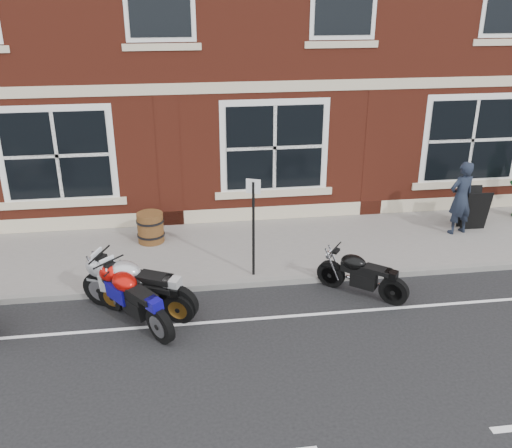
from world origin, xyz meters
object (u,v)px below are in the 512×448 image
object	(u,v)px
a_board_sign	(473,208)
barrel_planter	(150,227)
parking_sign	(253,221)
pedestrian_left	(461,198)
moto_sport_red	(135,295)
moto_naked_black	(361,272)
moto_sport_black	(144,291)
moto_sport_silver	(137,283)

from	to	relation	value
a_board_sign	barrel_planter	xyz separation A→B (m)	(-7.60, 0.27, -0.15)
a_board_sign	parking_sign	world-z (taller)	parking_sign
pedestrian_left	parking_sign	bearing A→B (deg)	1.73
moto_sport_red	moto_naked_black	world-z (taller)	moto_sport_red
moto_sport_black	barrel_planter	world-z (taller)	moto_sport_black
moto_sport_red	moto_naked_black	xyz separation A→B (m)	(4.22, 0.43, -0.07)
moto_sport_red	moto_sport_black	size ratio (longest dim) A/B	1.03
pedestrian_left	parking_sign	distance (m)	5.24
moto_sport_red	pedestrian_left	size ratio (longest dim) A/B	1.03
moto_sport_black	a_board_sign	world-z (taller)	a_board_sign
moto_naked_black	moto_sport_red	bearing A→B (deg)	135.83
pedestrian_left	barrel_planter	distance (m)	7.17
parking_sign	moto_naked_black	bearing A→B (deg)	-0.48
moto_sport_red	barrel_planter	xyz separation A→B (m)	(0.17, 3.21, -0.09)
moto_sport_silver	moto_naked_black	world-z (taller)	moto_sport_silver
moto_naked_black	parking_sign	bearing A→B (deg)	105.91
a_board_sign	parking_sign	size ratio (longest dim) A/B	0.49
pedestrian_left	a_board_sign	world-z (taller)	pedestrian_left
pedestrian_left	a_board_sign	xyz separation A→B (m)	(0.47, 0.23, -0.37)
barrel_planter	moto_sport_black	bearing A→B (deg)	-90.61
moto_sport_black	a_board_sign	distance (m)	8.10
moto_sport_silver	pedestrian_left	size ratio (longest dim) A/B	1.21
moto_sport_silver	barrel_planter	bearing A→B (deg)	24.31
pedestrian_left	barrel_planter	size ratio (longest dim) A/B	2.53
moto_sport_black	pedestrian_left	distance (m)	7.60
moto_sport_red	moto_naked_black	size ratio (longest dim) A/B	1.21
moto_sport_red	moto_sport_black	xyz separation A→B (m)	(0.14, 0.24, -0.06)
moto_sport_black	moto_sport_silver	distance (m)	0.22
moto_sport_silver	parking_sign	distance (m)	2.52
moto_sport_red	moto_sport_silver	xyz separation A→B (m)	(0.02, 0.39, 0.04)
moto_sport_black	moto_naked_black	distance (m)	4.08
moto_sport_red	parking_sign	bearing A→B (deg)	-6.15
moto_sport_black	moto_naked_black	world-z (taller)	moto_sport_black
moto_sport_black	moto_naked_black	size ratio (longest dim) A/B	1.17
a_board_sign	barrel_planter	world-z (taller)	a_board_sign
moto_sport_black	moto_naked_black	xyz separation A→B (m)	(4.08, 0.19, -0.01)
moto_naked_black	parking_sign	xyz separation A→B (m)	(-1.95, 0.88, 0.81)
moto_sport_silver	moto_sport_red	bearing A→B (deg)	-155.99
barrel_planter	a_board_sign	bearing A→B (deg)	-2.05
moto_sport_red	barrel_planter	bearing A→B (deg)	50.93
moto_naked_black	barrel_planter	bearing A→B (deg)	95.52
moto_sport_black	pedestrian_left	bearing A→B (deg)	-44.23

